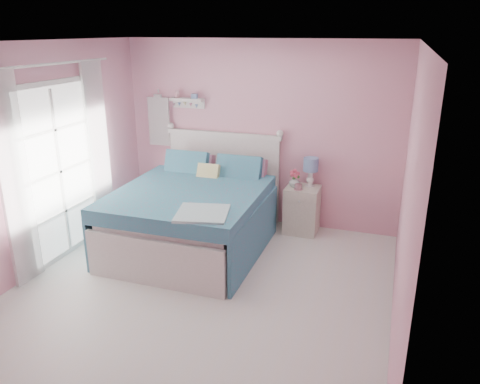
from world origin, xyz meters
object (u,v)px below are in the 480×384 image
Objects in this scene: bed at (195,215)px; vase at (294,182)px; teacup at (298,187)px; table_lamp at (311,167)px; nightstand at (302,210)px.

bed is 1.44m from vase.
teacup is at bearing -51.74° from vase.
bed is 1.70m from table_lamp.
vase is at bearing 128.26° from teacup.
bed is 1.52m from nightstand.
bed reaches higher than table_lamp.
bed is at bearing -142.04° from vase.
table_lamp is 4.03× the size of teacup.
teacup reaches higher than nightstand.
vase is at bearing 36.91° from bed.
table_lamp is (1.31, 0.96, 0.52)m from bed.
nightstand is 4.31× the size of vase.
vase is (1.11, 0.87, 0.31)m from bed.
vase is 0.13m from teacup.
teacup is (0.08, -0.10, -0.04)m from vase.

